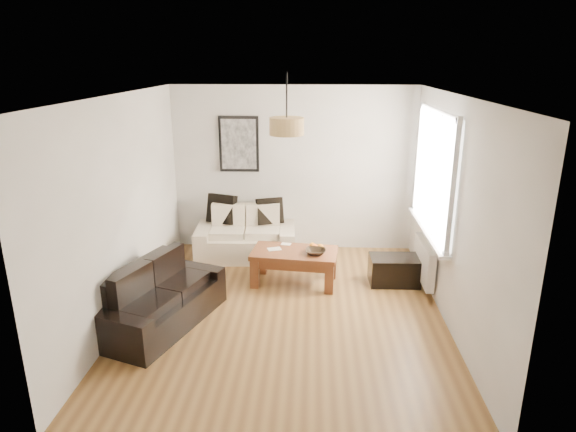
# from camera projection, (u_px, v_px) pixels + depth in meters

# --- Properties ---
(floor) EXTENTS (4.50, 4.50, 0.00)m
(floor) POSITION_uv_depth(u_px,v_px,m) (286.00, 312.00, 6.10)
(floor) COLOR brown
(floor) RESTS_ON ground
(ceiling) EXTENTS (3.80, 4.50, 0.00)m
(ceiling) POSITION_uv_depth(u_px,v_px,m) (285.00, 95.00, 5.31)
(ceiling) COLOR white
(ceiling) RESTS_ON floor
(wall_back) EXTENTS (3.80, 0.04, 2.60)m
(wall_back) POSITION_uv_depth(u_px,v_px,m) (293.00, 169.00, 7.85)
(wall_back) COLOR silver
(wall_back) RESTS_ON floor
(wall_front) EXTENTS (3.80, 0.04, 2.60)m
(wall_front) POSITION_uv_depth(u_px,v_px,m) (268.00, 303.00, 3.57)
(wall_front) COLOR silver
(wall_front) RESTS_ON floor
(wall_left) EXTENTS (0.04, 4.50, 2.60)m
(wall_left) POSITION_uv_depth(u_px,v_px,m) (123.00, 209.00, 5.80)
(wall_left) COLOR silver
(wall_left) RESTS_ON floor
(wall_right) EXTENTS (0.04, 4.50, 2.60)m
(wall_right) POSITION_uv_depth(u_px,v_px,m) (453.00, 214.00, 5.61)
(wall_right) COLOR silver
(wall_right) RESTS_ON floor
(window_bay) EXTENTS (0.14, 1.90, 1.60)m
(window_bay) POSITION_uv_depth(u_px,v_px,m) (435.00, 172.00, 6.29)
(window_bay) COLOR white
(window_bay) RESTS_ON wall_right
(radiator) EXTENTS (0.10, 0.90, 0.52)m
(radiator) POSITION_uv_depth(u_px,v_px,m) (424.00, 261.00, 6.66)
(radiator) COLOR white
(radiator) RESTS_ON wall_right
(poster) EXTENTS (0.62, 0.04, 0.87)m
(poster) POSITION_uv_depth(u_px,v_px,m) (239.00, 144.00, 7.74)
(poster) COLOR black
(poster) RESTS_ON wall_back
(pendant_shade) EXTENTS (0.40, 0.40, 0.20)m
(pendant_shade) POSITION_uv_depth(u_px,v_px,m) (287.00, 126.00, 5.71)
(pendant_shade) COLOR tan
(pendant_shade) RESTS_ON ceiling
(loveseat_cream) EXTENTS (1.56, 0.91, 0.75)m
(loveseat_cream) POSITION_uv_depth(u_px,v_px,m) (246.00, 234.00, 7.72)
(loveseat_cream) COLOR beige
(loveseat_cream) RESTS_ON floor
(sofa_leather) EXTENTS (1.30, 1.80, 0.71)m
(sofa_leather) POSITION_uv_depth(u_px,v_px,m) (160.00, 296.00, 5.74)
(sofa_leather) COLOR black
(sofa_leather) RESTS_ON floor
(coffee_table) EXTENTS (1.21, 0.75, 0.47)m
(coffee_table) POSITION_uv_depth(u_px,v_px,m) (294.00, 267.00, 6.84)
(coffee_table) COLOR brown
(coffee_table) RESTS_ON floor
(ottoman) EXTENTS (0.68, 0.45, 0.38)m
(ottoman) POSITION_uv_depth(u_px,v_px,m) (394.00, 270.00, 6.84)
(ottoman) COLOR black
(ottoman) RESTS_ON floor
(cushion_left) EXTENTS (0.48, 0.29, 0.46)m
(cushion_left) POSITION_uv_depth(u_px,v_px,m) (222.00, 209.00, 7.81)
(cushion_left) COLOR black
(cushion_left) RESTS_ON loveseat_cream
(cushion_right) EXTENTS (0.43, 0.26, 0.41)m
(cushion_right) POSITION_uv_depth(u_px,v_px,m) (270.00, 211.00, 7.78)
(cushion_right) COLOR black
(cushion_right) RESTS_ON loveseat_cream
(fruit_bowl) EXTENTS (0.30, 0.30, 0.07)m
(fruit_bowl) POSITION_uv_depth(u_px,v_px,m) (316.00, 252.00, 6.64)
(fruit_bowl) COLOR black
(fruit_bowl) RESTS_ON coffee_table
(orange_a) EXTENTS (0.09, 0.09, 0.07)m
(orange_a) POSITION_uv_depth(u_px,v_px,m) (315.00, 247.00, 6.81)
(orange_a) COLOR orange
(orange_a) RESTS_ON fruit_bowl
(orange_b) EXTENTS (0.11, 0.11, 0.09)m
(orange_b) POSITION_uv_depth(u_px,v_px,m) (320.00, 247.00, 6.79)
(orange_b) COLOR orange
(orange_b) RESTS_ON fruit_bowl
(orange_c) EXTENTS (0.11, 0.11, 0.08)m
(orange_c) POSITION_uv_depth(u_px,v_px,m) (312.00, 246.00, 6.85)
(orange_c) COLOR orange
(orange_c) RESTS_ON fruit_bowl
(papers) EXTENTS (0.21, 0.18, 0.01)m
(papers) POSITION_uv_depth(u_px,v_px,m) (274.00, 249.00, 6.83)
(papers) COLOR white
(papers) RESTS_ON coffee_table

